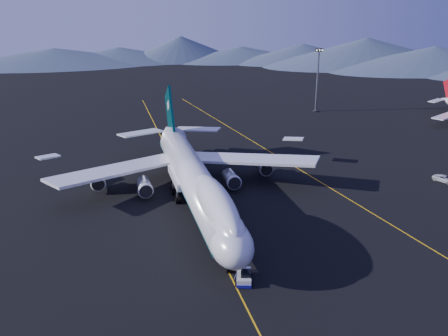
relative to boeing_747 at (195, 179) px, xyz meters
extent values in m
plane|color=black|center=(0.00, -0.03, -5.81)|extent=(500.00, 500.00, 0.00)
cube|color=#E7A80D|center=(0.00, -0.03, -5.80)|extent=(0.25, 220.00, 0.01)
cube|color=#E7A80D|center=(30.00, 9.97, -5.80)|extent=(28.08, 198.09, 0.01)
cone|color=#425166|center=(-40.81, 231.40, 0.19)|extent=(100.00, 100.00, 12.00)
cone|color=#425166|center=(36.76, 232.07, 0.19)|extent=(100.00, 100.00, 12.00)
cone|color=#425166|center=(110.33, 207.46, 0.19)|extent=(100.00, 100.00, 12.00)
cone|color=#425166|center=(171.87, 160.24, 0.19)|extent=(100.00, 100.00, 12.00)
cylinder|color=silver|center=(0.00, -0.03, -0.21)|extent=(6.50, 56.00, 6.50)
ellipsoid|color=silver|center=(0.00, -28.03, -0.21)|extent=(6.50, 10.40, 6.50)
ellipsoid|color=silver|center=(0.00, -18.53, 2.29)|extent=(5.13, 25.16, 5.85)
cube|color=black|center=(0.00, -30.03, 0.99)|extent=(3.60, 1.61, 1.29)
cone|color=silver|center=(0.00, 32.97, 0.59)|extent=(6.50, 12.00, 6.50)
cube|color=#033134|center=(0.00, 0.97, -1.11)|extent=(6.24, 60.00, 1.10)
cube|color=silver|center=(0.00, 5.47, -1.31)|extent=(7.50, 13.00, 1.60)
cube|color=silver|center=(-14.50, 11.47, -0.61)|extent=(30.62, 23.28, 2.83)
cube|color=silver|center=(14.50, 11.47, -0.61)|extent=(30.62, 23.28, 2.83)
cylinder|color=slate|center=(-9.50, 7.47, -3.41)|extent=(2.90, 5.50, 2.90)
cylinder|color=slate|center=(-19.00, 13.97, -3.41)|extent=(2.90, 5.50, 2.90)
cylinder|color=slate|center=(9.50, 7.47, -3.41)|extent=(2.90, 5.50, 2.90)
cylinder|color=slate|center=(19.00, 13.97, -3.41)|extent=(2.90, 5.50, 2.90)
cube|color=#033134|center=(0.00, 31.97, 5.59)|extent=(0.55, 14.11, 15.94)
cube|color=silver|center=(-7.50, 34.47, 0.99)|extent=(12.39, 9.47, 0.98)
cube|color=silver|center=(7.50, 34.47, 0.99)|extent=(12.39, 9.47, 0.98)
cylinder|color=black|center=(0.00, -26.53, -5.26)|extent=(0.90, 1.10, 1.10)
cube|color=silver|center=(1.59, -29.53, -5.08)|extent=(3.28, 4.73, 1.07)
cube|color=navy|center=(1.59, -29.53, -5.47)|extent=(3.43, 4.95, 0.49)
cube|color=black|center=(1.59, -29.53, -4.30)|extent=(1.94, 1.94, 0.88)
cone|color=silver|center=(105.72, 60.89, -1.61)|extent=(3.99, 7.35, 3.99)
imported|color=silver|center=(58.25, -0.78, -5.08)|extent=(4.55, 5.83, 1.47)
cylinder|color=black|center=(59.69, 73.97, -5.64)|extent=(2.10, 2.10, 0.35)
cylinder|color=slate|center=(59.69, 73.97, 5.10)|extent=(0.61, 0.61, 21.83)
cube|color=black|center=(59.69, 73.97, 16.28)|extent=(2.79, 0.70, 1.05)
camera|label=1|loc=(-17.50, -92.10, 35.18)|focal=40.00mm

